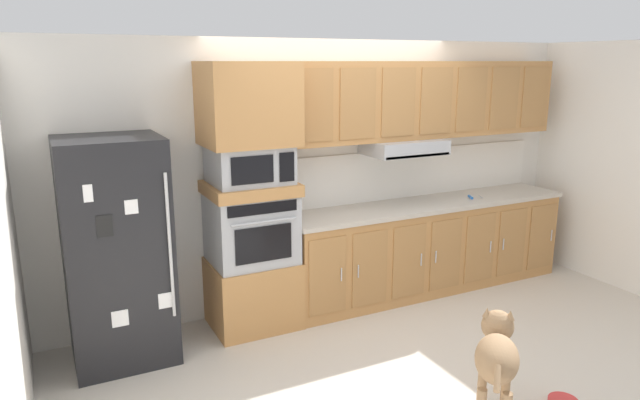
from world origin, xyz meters
TOP-DOWN VIEW (x-y plane):
  - ground_plane at (0.00, 0.00)m, footprint 9.60×9.60m
  - back_kitchen_wall at (0.00, 1.11)m, footprint 6.20×0.12m
  - side_panel_right at (2.80, 0.00)m, footprint 0.12×7.10m
  - refrigerator at (-2.07, 0.68)m, footprint 0.76×0.73m
  - oven_base_cabinet at (-0.95, 0.75)m, footprint 0.74×0.62m
  - built_in_oven at (-0.95, 0.75)m, footprint 0.70×0.62m
  - appliance_mid_shelf at (-0.95, 0.75)m, footprint 0.74×0.62m
  - microwave at (-0.95, 0.75)m, footprint 0.64×0.54m
  - appliance_upper_cabinet at (-0.95, 0.75)m, footprint 0.74×0.62m
  - lower_cabinet_run at (0.94, 0.75)m, footprint 3.04×0.63m
  - countertop_slab at (0.94, 0.75)m, footprint 3.08×0.64m
  - backsplash_panel at (0.94, 1.04)m, footprint 3.08×0.02m
  - upper_cabinet_with_hood at (0.92, 0.87)m, footprint 3.04×0.48m
  - screwdriver at (1.43, 0.68)m, footprint 0.16×0.15m
  - dog at (-0.01, -1.26)m, footprint 0.64×0.67m

SIDE VIEW (x-z plane):
  - ground_plane at x=0.00m, z-range 0.00..0.00m
  - oven_base_cabinet at x=-0.95m, z-range 0.00..0.60m
  - lower_cabinet_run at x=0.94m, z-range 0.00..0.88m
  - dog at x=-0.01m, z-range 0.12..0.78m
  - refrigerator at x=-2.07m, z-range 0.00..1.76m
  - countertop_slab at x=0.94m, z-range 0.88..0.92m
  - built_in_oven at x=-0.95m, z-range 0.60..1.20m
  - screwdriver at x=1.43m, z-range 0.92..0.95m
  - backsplash_panel at x=0.94m, z-range 0.92..1.42m
  - back_kitchen_wall at x=0.00m, z-range 0.00..2.50m
  - side_panel_right at x=2.80m, z-range 0.00..2.50m
  - appliance_mid_shelf at x=-0.95m, z-range 1.20..1.30m
  - microwave at x=-0.95m, z-range 1.30..1.62m
  - upper_cabinet_with_hood at x=0.92m, z-range 1.46..2.34m
  - appliance_upper_cabinet at x=-0.95m, z-range 1.62..2.30m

